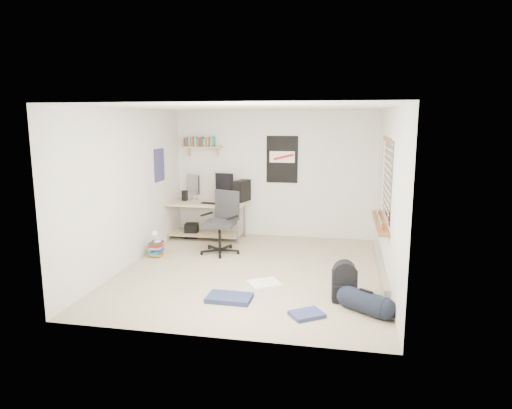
% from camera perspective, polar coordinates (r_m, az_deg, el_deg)
% --- Properties ---
extents(floor, '(4.00, 4.50, 0.01)m').
position_cam_1_polar(floor, '(7.19, -0.48, -8.31)').
color(floor, gray).
rests_on(floor, ground).
extents(ceiling, '(4.00, 4.50, 0.01)m').
position_cam_1_polar(ceiling, '(6.81, -0.51, 12.10)').
color(ceiling, white).
rests_on(ceiling, ground).
extents(back_wall, '(4.00, 0.01, 2.50)m').
position_cam_1_polar(back_wall, '(9.09, 2.35, 3.79)').
color(back_wall, silver).
rests_on(back_wall, ground).
extents(left_wall, '(0.01, 4.50, 2.50)m').
position_cam_1_polar(left_wall, '(7.55, -15.60, 2.00)').
color(left_wall, silver).
rests_on(left_wall, ground).
extents(right_wall, '(0.01, 4.50, 2.50)m').
position_cam_1_polar(right_wall, '(6.79, 16.34, 1.04)').
color(right_wall, silver).
rests_on(right_wall, ground).
extents(desk, '(1.66, 0.84, 0.73)m').
position_cam_1_polar(desk, '(9.04, -6.46, -2.00)').
color(desk, tan).
rests_on(desk, floor).
extents(monitor_left, '(0.34, 0.27, 0.39)m').
position_cam_1_polar(monitor_left, '(9.27, -7.80, 1.81)').
color(monitor_left, '#B1B2B6').
rests_on(monitor_left, desk).
extents(monitor_right, '(0.43, 0.15, 0.47)m').
position_cam_1_polar(monitor_right, '(9.06, -3.94, 1.93)').
color(monitor_right, '#B1B2B6').
rests_on(monitor_right, desk).
extents(pc_tower, '(0.30, 0.44, 0.42)m').
position_cam_1_polar(pc_tower, '(9.00, -1.78, 1.73)').
color(pc_tower, black).
rests_on(pc_tower, desk).
extents(keyboard, '(0.38, 0.19, 0.02)m').
position_cam_1_polar(keyboard, '(8.80, -5.74, 0.16)').
color(keyboard, black).
rests_on(keyboard, desk).
extents(speaker_left, '(0.10, 0.10, 0.20)m').
position_cam_1_polar(speaker_left, '(9.20, -8.90, 1.12)').
color(speaker_left, black).
rests_on(speaker_left, desk).
extents(speaker_right, '(0.10, 0.10, 0.16)m').
position_cam_1_polar(speaker_right, '(8.54, -3.82, 0.37)').
color(speaker_right, black).
rests_on(speaker_right, desk).
extents(office_chair, '(0.92, 0.92, 1.10)m').
position_cam_1_polar(office_chair, '(8.02, -4.57, -2.67)').
color(office_chair, '#27272A').
rests_on(office_chair, floor).
extents(wall_shelf, '(0.80, 0.22, 0.24)m').
position_cam_1_polar(wall_shelf, '(9.26, -6.71, 7.15)').
color(wall_shelf, tan).
rests_on(wall_shelf, back_wall).
extents(poster_back_wall, '(0.62, 0.03, 0.92)m').
position_cam_1_polar(poster_back_wall, '(9.01, 3.28, 5.64)').
color(poster_back_wall, black).
rests_on(poster_back_wall, back_wall).
extents(poster_left_wall, '(0.02, 0.42, 0.60)m').
position_cam_1_polar(poster_left_wall, '(8.59, -11.99, 4.85)').
color(poster_left_wall, navy).
rests_on(poster_left_wall, left_wall).
extents(window, '(0.10, 1.50, 1.26)m').
position_cam_1_polar(window, '(7.05, 15.76, 3.05)').
color(window, brown).
rests_on(window, right_wall).
extents(baseboard_heater, '(0.08, 2.50, 0.18)m').
position_cam_1_polar(baseboard_heater, '(7.34, 15.26, -7.52)').
color(baseboard_heater, '#B7B2A8').
rests_on(baseboard_heater, floor).
extents(backpack, '(0.34, 0.28, 0.42)m').
position_cam_1_polar(backpack, '(6.12, 10.98, -9.96)').
color(backpack, black).
rests_on(backpack, floor).
extents(duffel_bag, '(0.38, 0.38, 0.54)m').
position_cam_1_polar(duffel_bag, '(5.82, 13.55, -11.78)').
color(duffel_bag, black).
rests_on(duffel_bag, floor).
extents(tshirt, '(0.55, 0.53, 0.04)m').
position_cam_1_polar(tshirt, '(6.61, 1.05, -9.85)').
color(tshirt, white).
rests_on(tshirt, floor).
extents(jeans_a, '(0.59, 0.38, 0.06)m').
position_cam_1_polar(jeans_a, '(6.09, -3.35, -11.58)').
color(jeans_a, '#222B4E').
rests_on(jeans_a, floor).
extents(jeans_b, '(0.48, 0.45, 0.05)m').
position_cam_1_polar(jeans_b, '(5.66, 6.36, -13.48)').
color(jeans_b, navy).
rests_on(jeans_b, floor).
extents(book_stack, '(0.56, 0.52, 0.31)m').
position_cam_1_polar(book_stack, '(8.03, -12.28, -5.38)').
color(book_stack, olive).
rests_on(book_stack, floor).
extents(desk_lamp, '(0.13, 0.20, 0.19)m').
position_cam_1_polar(desk_lamp, '(7.94, -12.27, -3.83)').
color(desk_lamp, white).
rests_on(desk_lamp, book_stack).
extents(subwoofer, '(0.29, 0.29, 0.28)m').
position_cam_1_polar(subwoofer, '(9.21, -8.04, -3.24)').
color(subwoofer, black).
rests_on(subwoofer, floor).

